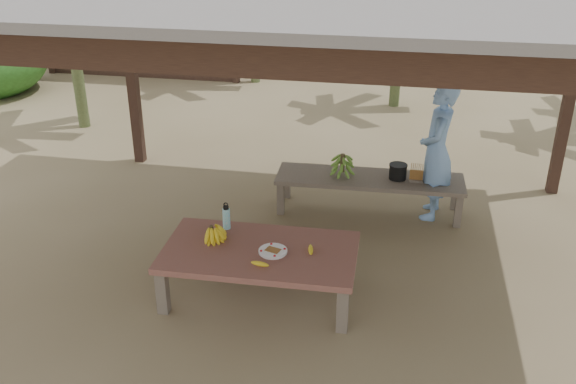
% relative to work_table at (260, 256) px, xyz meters
% --- Properties ---
extents(ground, '(80.00, 80.00, 0.00)m').
position_rel_work_table_xyz_m(ground, '(0.36, 0.65, -0.43)').
color(ground, brown).
rests_on(ground, ground).
extents(work_table, '(1.82, 1.04, 0.50)m').
position_rel_work_table_xyz_m(work_table, '(0.00, 0.00, 0.00)').
color(work_table, brown).
rests_on(work_table, ground).
extents(bench, '(2.22, 0.66, 0.45)m').
position_rel_work_table_xyz_m(bench, '(0.88, 1.96, -0.04)').
color(bench, brown).
rests_on(bench, ground).
extents(ripe_banana_bunch, '(0.33, 0.30, 0.16)m').
position_rel_work_table_xyz_m(ripe_banana_bunch, '(-0.49, 0.10, 0.15)').
color(ripe_banana_bunch, yellow).
rests_on(ripe_banana_bunch, work_table).
extents(plate, '(0.27, 0.27, 0.04)m').
position_rel_work_table_xyz_m(plate, '(0.13, -0.04, 0.08)').
color(plate, white).
rests_on(plate, work_table).
extents(loose_banana_front, '(0.17, 0.05, 0.04)m').
position_rel_work_table_xyz_m(loose_banana_front, '(0.07, -0.28, 0.09)').
color(loose_banana_front, yellow).
rests_on(loose_banana_front, work_table).
extents(loose_banana_side, '(0.07, 0.15, 0.04)m').
position_rel_work_table_xyz_m(loose_banana_side, '(0.47, 0.05, 0.09)').
color(loose_banana_side, yellow).
rests_on(loose_banana_side, work_table).
extents(water_flask, '(0.08, 0.08, 0.28)m').
position_rel_work_table_xyz_m(water_flask, '(-0.41, 0.34, 0.18)').
color(water_flask, '#44C8D5').
rests_on(water_flask, work_table).
extents(green_banana_stalk, '(0.26, 0.26, 0.28)m').
position_rel_work_table_xyz_m(green_banana_stalk, '(0.55, 1.95, 0.16)').
color(green_banana_stalk, '#598C2D').
rests_on(green_banana_stalk, bench).
extents(cooking_pot, '(0.20, 0.20, 0.17)m').
position_rel_work_table_xyz_m(cooking_pot, '(1.20, 1.98, 0.10)').
color(cooking_pot, black).
rests_on(cooking_pot, bench).
extents(skewer_rack, '(0.18, 0.08, 0.24)m').
position_rel_work_table_xyz_m(skewer_rack, '(1.42, 1.92, 0.14)').
color(skewer_rack, '#A57F47').
rests_on(skewer_rack, bench).
extents(woman, '(0.45, 0.64, 1.64)m').
position_rel_work_table_xyz_m(woman, '(1.62, 2.01, 0.39)').
color(woman, '#7BA8E9').
rests_on(woman, ground).
extents(hut, '(4.40, 3.43, 2.85)m').
position_rel_work_table_xyz_m(hut, '(-4.14, 8.65, 0.67)').
color(hut, black).
rests_on(hut, ground).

